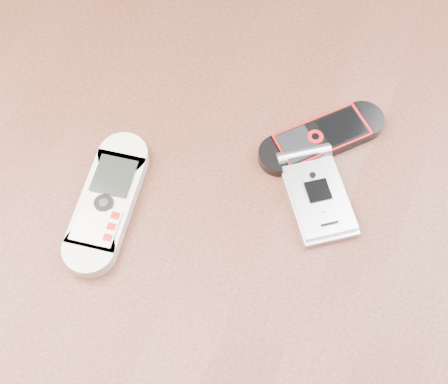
{
  "coord_description": "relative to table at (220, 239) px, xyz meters",
  "views": [
    {
      "loc": [
        0.11,
        -0.24,
        1.26
      ],
      "look_at": [
        0.01,
        0.0,
        0.76
      ],
      "focal_mm": 50.0,
      "sensor_mm": 36.0,
      "label": 1
    }
  ],
  "objects": [
    {
      "name": "nokia_black_red",
      "position": [
        0.07,
        0.09,
        0.11
      ],
      "size": [
        0.12,
        0.13,
        0.01
      ],
      "primitive_type": "cube",
      "rotation": [
        0.0,
        0.0,
        -0.72
      ],
      "color": "black",
      "rests_on": "table"
    },
    {
      "name": "nokia_white",
      "position": [
        -0.09,
        -0.05,
        0.11
      ],
      "size": [
        0.07,
        0.15,
        0.02
      ],
      "primitive_type": "cube",
      "rotation": [
        0.0,
        0.0,
        0.18
      ],
      "color": "silver",
      "rests_on": "table"
    },
    {
      "name": "table",
      "position": [
        0.0,
        0.0,
        0.0
      ],
      "size": [
        1.2,
        0.8,
        0.75
      ],
      "color": "black",
      "rests_on": "ground"
    },
    {
      "name": "motorola_razr",
      "position": [
        0.08,
        0.03,
        0.11
      ],
      "size": [
        0.1,
        0.11,
        0.02
      ],
      "primitive_type": "cube",
      "rotation": [
        0.0,
        0.0,
        0.65
      ],
      "color": "silver",
      "rests_on": "table"
    },
    {
      "name": "ground",
      "position": [
        0.0,
        0.0,
        -0.64
      ],
      "size": [
        4.0,
        4.0,
        0.0
      ],
      "primitive_type": "plane",
      "color": "#472B19",
      "rests_on": "ground"
    }
  ]
}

